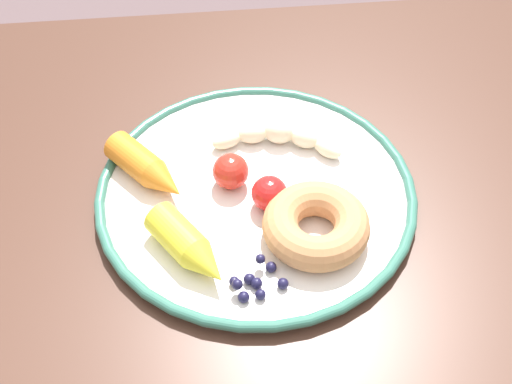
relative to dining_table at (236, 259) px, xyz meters
name	(u,v)px	position (x,y,z in m)	size (l,w,h in m)	color
dining_table	(236,259)	(0.00, 0.00, 0.00)	(1.30, 0.79, 0.72)	#482C21
plate	(256,194)	(-0.03, -0.02, 0.09)	(0.36, 0.36, 0.02)	silver
banana	(279,136)	(-0.06, -0.09, 0.10)	(0.15, 0.07, 0.03)	beige
carrot_orange	(147,169)	(0.09, -0.05, 0.11)	(0.10, 0.11, 0.04)	orange
carrot_yellow	(189,247)	(0.05, 0.06, 0.11)	(0.09, 0.11, 0.04)	yellow
donut	(316,225)	(-0.08, 0.05, 0.11)	(0.11, 0.11, 0.04)	tan
blueberry_pile	(256,282)	(-0.01, 0.10, 0.10)	(0.06, 0.05, 0.02)	#191638
tomato_near	(269,192)	(-0.04, 0.00, 0.11)	(0.04, 0.04, 0.04)	red
tomato_mid	(235,171)	(0.00, -0.04, 0.11)	(0.04, 0.04, 0.04)	red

